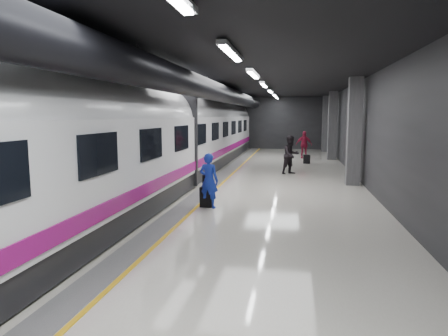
{
  "coord_description": "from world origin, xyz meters",
  "views": [
    {
      "loc": [
        2.1,
        -15.46,
        2.93
      ],
      "look_at": [
        -0.24,
        -2.22,
        1.15
      ],
      "focal_mm": 32.0,
      "sensor_mm": 36.0,
      "label": 1
    }
  ],
  "objects": [
    {
      "name": "ground",
      "position": [
        0.0,
        0.0,
        0.0
      ],
      "size": [
        40.0,
        40.0,
        0.0
      ],
      "primitive_type": "plane",
      "color": "beige",
      "rests_on": "ground"
    },
    {
      "name": "traveler_main",
      "position": [
        -0.55,
        -3.24,
        0.88
      ],
      "size": [
        0.72,
        0.56,
        1.75
      ],
      "primitive_type": "imported",
      "rotation": [
        0.0,
        0.0,
        2.89
      ],
      "color": "#1B1DCC",
      "rests_on": "ground"
    },
    {
      "name": "suitcase_main",
      "position": [
        -0.65,
        -3.16,
        0.33
      ],
      "size": [
        0.41,
        0.27,
        0.65
      ],
      "primitive_type": "cube",
      "rotation": [
        0.0,
        0.0,
        -0.04
      ],
      "color": "black",
      "rests_on": "ground"
    },
    {
      "name": "platform_hall",
      "position": [
        -0.29,
        0.96,
        3.54
      ],
      "size": [
        10.02,
        40.02,
        4.51
      ],
      "color": "black",
      "rests_on": "ground"
    },
    {
      "name": "shoulder_bag",
      "position": [
        -0.63,
        -3.12,
        0.84
      ],
      "size": [
        0.31,
        0.21,
        0.38
      ],
      "primitive_type": "cube",
      "rotation": [
        0.0,
        0.0,
        -0.23
      ],
      "color": "black",
      "rests_on": "suitcase_main"
    },
    {
      "name": "suitcase_far",
      "position": [
        2.86,
        9.36,
        0.27
      ],
      "size": [
        0.42,
        0.34,
        0.54
      ],
      "primitive_type": "cube",
      "rotation": [
        0.0,
        0.0,
        -0.31
      ],
      "color": "black",
      "rests_on": "ground"
    },
    {
      "name": "traveler_far_a",
      "position": [
        1.94,
        4.69,
        0.97
      ],
      "size": [
        1.19,
        1.17,
        1.94
      ],
      "primitive_type": "imported",
      "rotation": [
        0.0,
        0.0,
        0.69
      ],
      "color": "black",
      "rests_on": "ground"
    },
    {
      "name": "traveler_far_b",
      "position": [
        2.74,
        12.52,
        0.93
      ],
      "size": [
        1.11,
        0.51,
        1.87
      ],
      "primitive_type": "imported",
      "rotation": [
        0.0,
        0.0,
        0.05
      ],
      "color": "maroon",
      "rests_on": "ground"
    },
    {
      "name": "train",
      "position": [
        -3.25,
        -0.0,
        2.07
      ],
      "size": [
        3.05,
        38.0,
        4.05
      ],
      "color": "black",
      "rests_on": "ground"
    }
  ]
}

